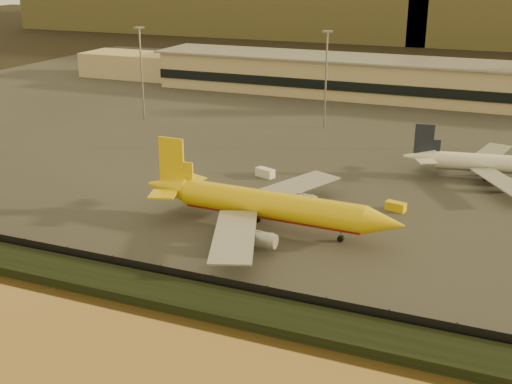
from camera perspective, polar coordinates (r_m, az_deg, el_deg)
ground at (r=100.13m, az=-1.61°, el=-5.30°), size 900.00×900.00×0.00m
embankment at (r=86.29m, az=-6.25°, el=-9.31°), size 320.00×7.00×1.40m
tarmac at (r=186.41m, az=10.36°, el=6.41°), size 320.00×220.00×0.20m
perimeter_fence at (r=89.09m, az=-5.04°, el=-7.83°), size 300.00×0.05×2.20m
terminal_building at (r=217.57m, az=8.46°, el=10.09°), size 202.00×25.00×12.60m
apron_light_masts at (r=161.46m, az=14.40°, el=9.71°), size 152.20×12.20×25.40m
dhl_cargo_jet at (r=106.40m, az=0.96°, el=-1.21°), size 45.90×45.03×13.73m
white_narrowbody_jet at (r=139.97m, az=20.57°, el=2.34°), size 37.23×35.94×10.71m
gse_vehicle_yellow at (r=117.84m, az=12.31°, el=-1.26°), size 3.86×2.40×1.61m
gse_vehicle_white at (r=133.09m, az=0.82°, el=1.73°), size 4.37×3.01×1.80m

